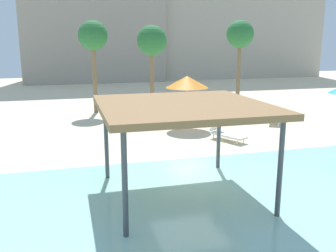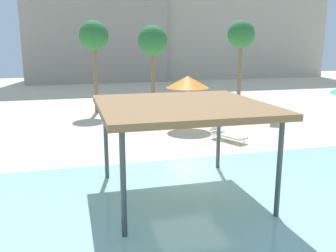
# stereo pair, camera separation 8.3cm
# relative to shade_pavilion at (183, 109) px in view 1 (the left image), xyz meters

# --- Properties ---
(ground_plane) EXTENTS (80.00, 80.00, 0.00)m
(ground_plane) POSITION_rel_shade_pavilion_xyz_m (0.89, 1.90, -2.71)
(ground_plane) COLOR beige
(lagoon_water) EXTENTS (44.00, 13.50, 0.04)m
(lagoon_water) POSITION_rel_shade_pavilion_xyz_m (0.89, -3.35, -2.69)
(lagoon_water) COLOR #99D1C6
(lagoon_water) RESTS_ON ground
(shade_pavilion) EXTENTS (4.78, 4.78, 2.87)m
(shade_pavilion) POSITION_rel_shade_pavilion_xyz_m (0.00, 0.00, 0.00)
(shade_pavilion) COLOR #42474C
(shade_pavilion) RESTS_ON ground
(beach_umbrella_orange_0) EXTENTS (2.32, 2.32, 2.84)m
(beach_umbrella_orange_0) POSITION_rel_shade_pavilion_xyz_m (3.03, 8.82, -0.19)
(beach_umbrella_orange_0) COLOR silver
(beach_umbrella_orange_0) RESTS_ON ground
(lounge_chair_0) EXTENTS (1.38, 1.97, 0.74)m
(lounge_chair_0) POSITION_rel_shade_pavilion_xyz_m (4.00, 5.74, -2.38)
(lounge_chair_0) COLOR white
(lounge_chair_0) RESTS_ON ground
(lounge_chair_2) EXTENTS (1.53, 1.92, 0.74)m
(lounge_chair_2) POSITION_rel_shade_pavilion_xyz_m (8.31, 8.55, -2.38)
(lounge_chair_2) COLOR white
(lounge_chair_2) RESTS_ON ground
(palm_tree_0) EXTENTS (1.90, 1.90, 5.97)m
(palm_tree_0) POSITION_rel_shade_pavilion_xyz_m (-1.43, 14.65, 2.17)
(palm_tree_0) COLOR brown
(palm_tree_0) RESTS_ON ground
(palm_tree_1) EXTENTS (1.90, 1.90, 5.66)m
(palm_tree_1) POSITION_rel_shade_pavilion_xyz_m (2.13, 13.31, 1.88)
(palm_tree_1) COLOR brown
(palm_tree_1) RESTS_ON ground
(palm_tree_2) EXTENTS (1.90, 1.90, 6.10)m
(palm_tree_2) POSITION_rel_shade_pavilion_xyz_m (8.59, 14.09, 2.30)
(palm_tree_2) COLOR brown
(palm_tree_2) RESTS_ON ground
(hotel_block_0) EXTENTS (16.03, 8.32, 18.01)m
(hotel_block_0) POSITION_rel_shade_pavilion_xyz_m (0.18, 36.70, 6.29)
(hotel_block_0) COLOR #9E9384
(hotel_block_0) RESTS_ON ground
(hotel_block_1) EXTENTS (22.36, 10.82, 18.40)m
(hotel_block_1) POSITION_rel_shade_pavilion_xyz_m (18.98, 38.94, 6.49)
(hotel_block_1) COLOR #B2A893
(hotel_block_1) RESTS_ON ground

